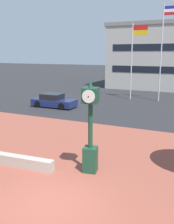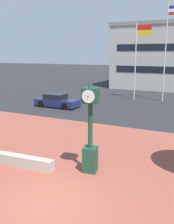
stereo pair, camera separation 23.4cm
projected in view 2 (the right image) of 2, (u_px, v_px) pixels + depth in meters
The scene contains 7 objects.
ground_plane at pixel (48, 203), 8.92m from camera, with size 200.00×200.00×0.00m, color #262628.
plaza_brick_paving at pixel (88, 168), 11.62m from camera, with size 44.00×14.19×0.01m, color brown.
planter_wall at pixel (22, 161), 11.80m from camera, with size 3.20×0.40×0.50m, color #ADA393.
street_clock at pixel (90, 132), 10.95m from camera, with size 0.73×0.77×3.96m.
car_street_mid at pixel (57, 101), 24.83m from camera, with size 4.20×1.83×1.28m.
flagpole_primary at pixel (137, 54), 27.93m from camera, with size 1.66×0.14×8.18m.
flagpole_secondary at pixel (167, 46), 26.43m from camera, with size 1.66×0.14×9.85m.
Camera 2 is at (4.74, -6.58, 5.02)m, focal length 41.82 mm.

